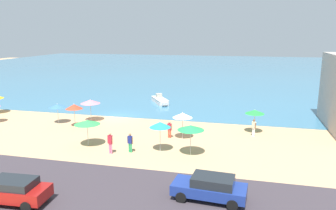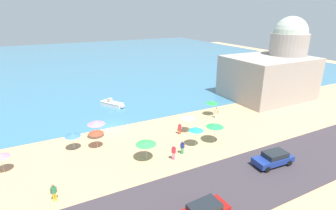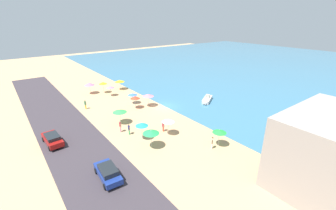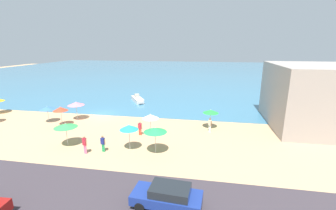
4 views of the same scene
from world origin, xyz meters
The scene contains 18 objects.
ground_plane centered at (0.00, 0.00, 0.00)m, with size 160.00×160.00×0.00m, color tan.
sea centered at (0.00, 55.00, 0.03)m, with size 150.00×110.00×0.05m, color teal.
coastal_road centered at (0.00, -18.00, 0.03)m, with size 80.00×8.00×0.06m, color #3B343A.
beach_umbrella_0 centered at (10.51, -10.18, 2.30)m, with size 2.17×2.17×2.57m.
beach_umbrella_2 centered at (1.36, -10.15, 2.14)m, with size 2.26×2.26×2.40m.
beach_umbrella_4 centered at (7.90, -9.99, 2.33)m, with size 1.79×1.79×2.63m.
beach_umbrella_5 centered at (-2.82, -4.97, 2.19)m, with size 1.79×1.79×2.51m.
beach_umbrella_6 centered at (-2.23, -2.47, 2.24)m, with size 2.18×2.18×2.53m.
beach_umbrella_7 centered at (15.61, -2.75, 2.16)m, with size 1.85×1.85×2.43m.
beach_umbrella_8 centered at (9.05, -6.26, 2.28)m, with size 1.85×1.85×2.59m.
beach_umbrella_11 centered at (-5.35, -4.12, 1.94)m, with size 1.83×1.83×2.20m.
bather_1 centered at (5.54, -10.82, 0.93)m, with size 0.56×0.30×1.66m.
bather_2 centered at (15.55, -3.97, 0.97)m, with size 0.40×0.46×1.73m.
bather_3 centered at (7.80, -6.24, 0.91)m, with size 0.56×0.29×1.64m.
bather_4 centered at (4.05, -11.48, 1.02)m, with size 0.55×0.31×1.81m.
parked_car_0 centered at (1.75, -20.38, 0.84)m, with size 4.57×2.10×1.47m.
parked_car_1 centered at (12.92, -17.28, 0.84)m, with size 4.46×2.15×1.48m.
skiff_nearshore centered at (2.85, 8.55, 0.45)m, with size 3.41×4.50×1.30m.
Camera 1 is at (14.74, -35.16, 9.73)m, focal length 35.00 mm.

